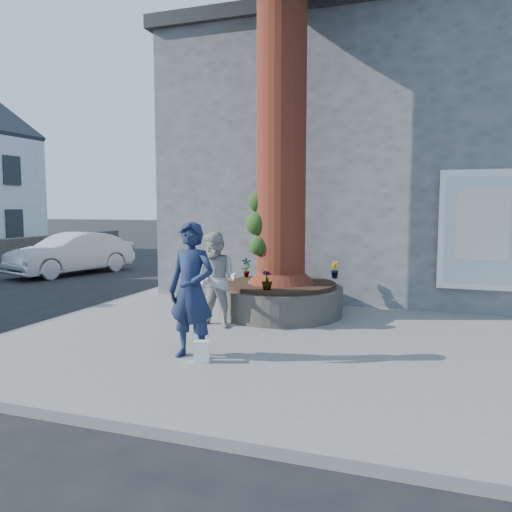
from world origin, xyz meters
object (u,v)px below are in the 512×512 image
(man, at_px, (191,291))
(planter, at_px, (281,299))
(woman, at_px, (216,280))
(car_silver, at_px, (72,254))

(man, bearing_deg, planter, 87.85)
(planter, distance_m, woman, 1.58)
(car_silver, bearing_deg, woman, -19.50)
(planter, bearing_deg, woman, -119.35)
(man, xyz_separation_m, woman, (-0.37, 1.66, -0.11))
(man, bearing_deg, woman, 107.44)
(man, relative_size, woman, 1.14)
(woman, bearing_deg, car_silver, 150.99)
(man, xyz_separation_m, car_silver, (-7.64, 6.96, -0.38))
(woman, distance_m, car_silver, 8.99)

